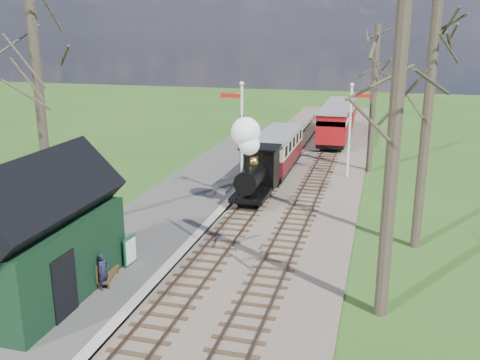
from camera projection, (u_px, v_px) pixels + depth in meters
The scene contains 18 objects.
distant_hills at pixel (342, 209), 76.85m from camera, with size 114.40×48.00×22.02m.
ballast_bed at pixel (298, 174), 33.08m from camera, with size 8.00×60.00×0.10m, color brown.
track_near at pixel (277, 172), 33.39m from camera, with size 1.60×60.00×0.15m.
track_far at pixel (319, 175), 32.74m from camera, with size 1.60×60.00×0.15m.
platform at pixel (178, 207), 26.84m from camera, with size 5.00×44.00×0.20m, color #474442.
coping_strip at pixel (221, 210), 26.26m from camera, with size 0.40×44.00×0.21m, color #B2AD9E.
station_shed at pixel (38, 237), 17.15m from camera, with size 3.25×6.30×4.78m.
semaphore_near at pixel (241, 133), 27.05m from camera, with size 1.22×0.24×6.22m.
semaphore_far at pixel (351, 124), 31.42m from camera, with size 1.22×0.24×5.72m.
bare_trees at pixel (253, 123), 20.61m from camera, with size 15.51×22.39×12.00m.
fence_line at pixel (312, 127), 46.21m from camera, with size 12.60×0.08×1.00m.
locomotive at pixel (254, 164), 27.19m from camera, with size 1.80×4.20×4.50m.
coach at pixel (278, 150), 32.98m from camera, with size 2.10×7.20×2.21m.
red_carriage_a at pixel (334, 126), 40.49m from camera, with size 2.22×5.51×2.34m.
red_carriage_b at pixel (340, 116), 45.61m from camera, with size 2.22×5.51×2.34m.
sign_board at pixel (130, 251), 19.85m from camera, with size 0.16×0.76×1.11m.
bench at pixel (105, 270), 18.61m from camera, with size 0.74×1.51×0.83m.
person at pixel (103, 271), 17.96m from camera, with size 0.47×0.31×1.29m, color #1B1D32.
Camera 1 is at (6.15, -9.77, 8.67)m, focal length 40.00 mm.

